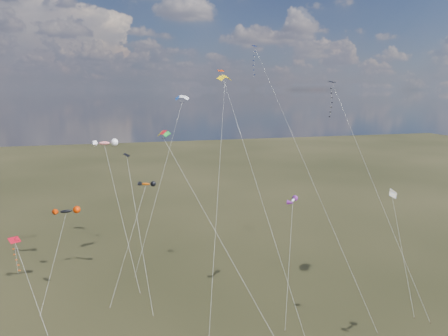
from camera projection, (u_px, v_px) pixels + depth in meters
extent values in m
cube|color=black|center=(332.00, 82.00, 60.71)|extent=(1.30, 1.29, 0.29)
cylinder|color=silver|center=(378.00, 194.00, 56.57)|extent=(6.63, 16.88, 31.35)
cube|color=#332316|center=(431.00, 323.00, 52.41)|extent=(0.10, 0.10, 0.12)
cube|color=#071243|center=(254.00, 46.00, 66.04)|extent=(0.96, 0.94, 0.27)
cylinder|color=silver|center=(308.00, 170.00, 58.12)|extent=(7.89, 26.39, 37.33)
cube|color=#332316|center=(378.00, 333.00, 50.19)|extent=(0.10, 0.10, 0.12)
cube|color=black|center=(127.00, 155.00, 61.39)|extent=(1.15, 1.20, 0.44)
cylinder|color=silver|center=(139.00, 231.00, 57.64)|extent=(2.33, 12.66, 20.32)
cube|color=#332316|center=(153.00, 317.00, 53.88)|extent=(0.10, 0.10, 0.12)
cube|color=#AE091A|center=(14.00, 240.00, 46.93)|extent=(1.55, 1.53, 0.42)
cylinder|color=silver|center=(35.00, 299.00, 46.09)|extent=(4.45, 5.57, 12.81)
cube|color=#E73606|center=(221.00, 71.00, 56.37)|extent=(0.88, 0.85, 0.26)
cylinder|color=silver|center=(261.00, 197.00, 51.95)|extent=(6.23, 17.66, 32.84)
cylinder|color=silver|center=(218.00, 191.00, 56.13)|extent=(7.44, 20.20, 32.27)
cylinder|color=silver|center=(160.00, 181.00, 69.90)|extent=(10.52, 13.19, 28.94)
cube|color=#332316|center=(134.00, 277.00, 65.11)|extent=(0.10, 0.10, 0.12)
cylinder|color=silver|center=(403.00, 250.00, 57.80)|extent=(3.66, 10.88, 14.66)
cube|color=#332316|center=(414.00, 318.00, 53.59)|extent=(0.10, 0.10, 0.12)
cylinder|color=silver|center=(222.00, 239.00, 48.42)|extent=(11.48, 17.21, 24.64)
ellipsoid|color=black|center=(66.00, 211.00, 60.94)|extent=(3.56, 1.69, 1.20)
cylinder|color=silver|center=(54.00, 261.00, 57.39)|extent=(3.21, 9.08, 11.94)
cube|color=#332316|center=(40.00, 317.00, 53.83)|extent=(0.10, 0.10, 0.12)
ellipsoid|color=#D05009|center=(146.00, 184.00, 65.20)|extent=(2.95, 2.02, 1.02)
cylinder|color=silver|center=(129.00, 242.00, 60.57)|extent=(6.36, 11.16, 15.05)
cube|color=#332316|center=(110.00, 308.00, 55.93)|extent=(0.10, 0.10, 0.12)
ellipsoid|color=silver|center=(293.00, 200.00, 59.66)|extent=(2.28, 2.45, 0.89)
cylinder|color=silver|center=(289.00, 260.00, 55.14)|extent=(5.59, 10.91, 13.96)
cube|color=#332316|center=(285.00, 331.00, 50.60)|extent=(0.10, 0.10, 0.12)
ellipsoid|color=red|center=(104.00, 143.00, 65.84)|extent=(3.84, 1.82, 1.36)
cylinder|color=silver|center=(121.00, 215.00, 62.86)|extent=(4.38, 11.84, 21.52)
cube|color=#332316|center=(140.00, 294.00, 59.87)|extent=(0.10, 0.10, 0.12)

